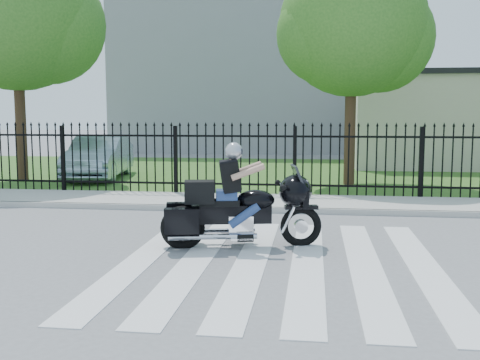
# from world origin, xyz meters

# --- Properties ---
(ground) EXTENTS (120.00, 120.00, 0.00)m
(ground) POSITION_xyz_m (0.00, 0.00, 0.00)
(ground) COLOR slate
(ground) RESTS_ON ground
(crosswalk) EXTENTS (5.00, 5.50, 0.01)m
(crosswalk) POSITION_xyz_m (0.00, 0.00, 0.01)
(crosswalk) COLOR silver
(crosswalk) RESTS_ON ground
(sidewalk) EXTENTS (40.00, 2.00, 0.12)m
(sidewalk) POSITION_xyz_m (0.00, 5.00, 0.06)
(sidewalk) COLOR #ADAAA3
(sidewalk) RESTS_ON ground
(curb) EXTENTS (40.00, 0.12, 0.12)m
(curb) POSITION_xyz_m (0.00, 4.00, 0.06)
(curb) COLOR #ADAAA3
(curb) RESTS_ON ground
(grass_strip) EXTENTS (40.00, 12.00, 0.02)m
(grass_strip) POSITION_xyz_m (0.00, 12.00, 0.01)
(grass_strip) COLOR #2D511B
(grass_strip) RESTS_ON ground
(iron_fence) EXTENTS (26.00, 0.04, 1.80)m
(iron_fence) POSITION_xyz_m (0.00, 6.00, 0.90)
(iron_fence) COLOR black
(iron_fence) RESTS_ON ground
(tree_left) EXTENTS (4.80, 4.80, 7.58)m
(tree_left) POSITION_xyz_m (-8.50, 8.50, 5.17)
(tree_left) COLOR #382316
(tree_left) RESTS_ON ground
(tree_mid) EXTENTS (4.20, 4.20, 6.78)m
(tree_mid) POSITION_xyz_m (1.50, 9.00, 4.67)
(tree_mid) COLOR #382316
(tree_mid) RESTS_ON ground
(building_low) EXTENTS (10.00, 6.00, 3.50)m
(building_low) POSITION_xyz_m (7.00, 16.00, 1.75)
(building_low) COLOR beige
(building_low) RESTS_ON ground
(building_low_roof) EXTENTS (10.20, 6.20, 0.20)m
(building_low_roof) POSITION_xyz_m (7.00, 16.00, 3.60)
(building_low_roof) COLOR black
(building_low_roof) RESTS_ON building_low
(building_tall) EXTENTS (15.00, 10.00, 12.00)m
(building_tall) POSITION_xyz_m (-3.00, 26.00, 6.00)
(building_tall) COLOR gray
(building_tall) RESTS_ON ground
(motorcycle_rider) EXTENTS (2.55, 1.16, 1.70)m
(motorcycle_rider) POSITION_xyz_m (-0.72, 0.87, 0.70)
(motorcycle_rider) COLOR black
(motorcycle_rider) RESTS_ON ground
(parked_car) EXTENTS (2.07, 4.39, 1.39)m
(parked_car) POSITION_xyz_m (-6.39, 9.46, 0.72)
(parked_car) COLOR #9FB6C8
(parked_car) RESTS_ON grass_strip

